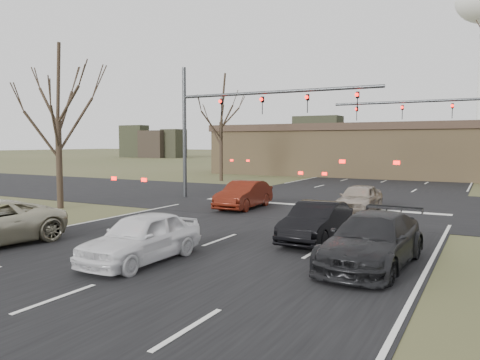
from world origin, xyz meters
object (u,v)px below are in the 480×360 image
at_px(car_white_sedan, 142,237).
at_px(car_silver_ahead, 359,199).
at_px(mast_arm_near, 231,114).
at_px(car_black_hatch, 316,222).
at_px(car_charcoal_sedan, 372,240).
at_px(car_red_ahead, 244,195).
at_px(mast_arm_far, 457,118).
at_px(building, 420,150).

bearing_deg(car_white_sedan, car_silver_ahead, 75.99).
height_order(car_white_sedan, car_silver_ahead, car_white_sedan).
height_order(mast_arm_near, car_black_hatch, mast_arm_near).
height_order(car_black_hatch, car_charcoal_sedan, car_charcoal_sedan).
bearing_deg(car_black_hatch, mast_arm_near, 134.38).
relative_size(mast_arm_near, car_white_sedan, 2.90).
height_order(car_charcoal_sedan, car_red_ahead, car_charcoal_sedan).
bearing_deg(car_silver_ahead, car_black_hatch, -86.62).
distance_m(mast_arm_far, car_white_sedan, 24.86).
distance_m(mast_arm_near, car_charcoal_sedan, 15.88).
xyz_separation_m(building, car_charcoal_sedan, (3.45, -35.91, -1.94)).
relative_size(car_white_sedan, car_black_hatch, 1.01).
bearing_deg(car_black_hatch, building, 92.05).
bearing_deg(mast_arm_near, building, 73.87).
relative_size(building, car_silver_ahead, 10.33).
relative_size(mast_arm_near, car_charcoal_sedan, 2.41).
distance_m(mast_arm_near, car_red_ahead, 5.52).
bearing_deg(car_red_ahead, mast_arm_near, 128.49).
bearing_deg(building, car_red_ahead, -100.29).
bearing_deg(car_black_hatch, car_silver_ahead, 93.12).
distance_m(building, car_silver_ahead, 26.27).
xyz_separation_m(building, car_red_ahead, (-5.00, -27.55, -1.95)).
bearing_deg(car_charcoal_sedan, mast_arm_near, 138.04).
height_order(car_white_sedan, car_black_hatch, car_white_sedan).
distance_m(mast_arm_far, car_charcoal_sedan, 21.36).
distance_m(car_black_hatch, car_charcoal_sedan, 3.43).
bearing_deg(car_white_sedan, car_black_hatch, 55.50).
height_order(mast_arm_near, mast_arm_far, same).
bearing_deg(car_white_sedan, car_charcoal_sedan, 24.20).
relative_size(building, mast_arm_far, 3.81).
bearing_deg(car_white_sedan, car_red_ahead, 103.05).
xyz_separation_m(mast_arm_near, car_black_hatch, (8.23, -8.51, -4.39)).
xyz_separation_m(mast_arm_far, car_black_hatch, (-3.18, -18.51, -4.34)).
bearing_deg(building, car_charcoal_sedan, -84.51).
relative_size(building, mast_arm_near, 3.50).
bearing_deg(mast_arm_far, mast_arm_near, -138.78).
height_order(car_black_hatch, car_silver_ahead, car_silver_ahead).
relative_size(mast_arm_far, car_red_ahead, 2.56).
bearing_deg(car_silver_ahead, car_charcoal_sedan, -73.30).
bearing_deg(car_red_ahead, car_black_hatch, -47.51).
relative_size(building, car_red_ahead, 9.77).
bearing_deg(mast_arm_far, car_red_ahead, -126.20).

